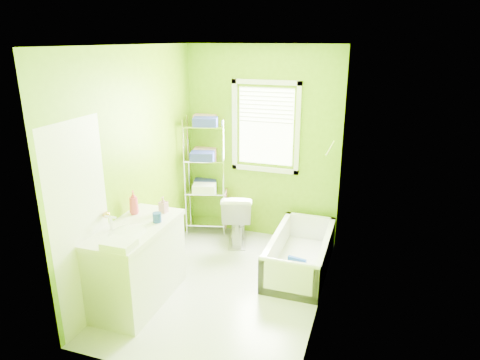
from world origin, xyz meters
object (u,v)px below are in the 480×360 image
(bathtub, at_px, (300,259))
(wire_shelf_unit, at_px, (206,163))
(toilet, at_px, (237,217))
(vanity, at_px, (137,262))

(bathtub, distance_m, wire_shelf_unit, 1.84)
(toilet, relative_size, vanity, 0.63)
(bathtub, bearing_deg, wire_shelf_unit, 155.83)
(bathtub, xyz_separation_m, toilet, (-0.96, 0.48, 0.22))
(wire_shelf_unit, bearing_deg, toilet, -19.01)
(toilet, bearing_deg, wire_shelf_unit, -35.65)
(bathtub, distance_m, vanity, 1.92)
(bathtub, distance_m, toilet, 1.09)
(toilet, height_order, vanity, vanity)
(bathtub, relative_size, toilet, 1.95)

